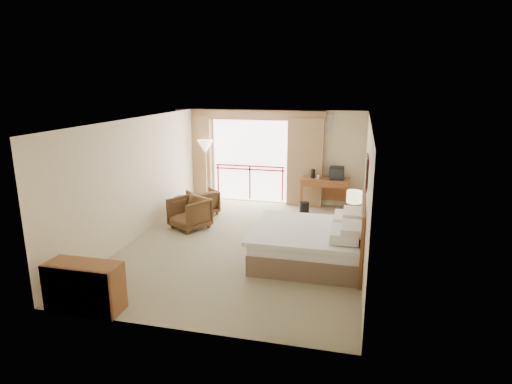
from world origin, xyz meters
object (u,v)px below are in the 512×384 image
(dresser, at_px, (84,287))
(armchair_far, at_px, (203,213))
(wastebasket, at_px, (304,208))
(floor_lamp, at_px, (205,149))
(table_lamp, at_px, (354,197))
(side_table, at_px, (185,204))
(desk, at_px, (325,185))
(tv, at_px, (337,173))
(nightstand, at_px, (352,229))
(bed, at_px, (311,243))
(armchair_near, at_px, (190,228))

(dresser, bearing_deg, armchair_far, 86.38)
(wastebasket, height_order, armchair_far, armchair_far)
(floor_lamp, height_order, dresser, floor_lamp)
(table_lamp, bearing_deg, side_table, 173.58)
(desk, height_order, armchair_far, desk)
(tv, distance_m, armchair_far, 3.80)
(nightstand, distance_m, armchair_far, 4.14)
(bed, xyz_separation_m, table_lamp, (0.77, 1.38, 0.62))
(side_table, distance_m, dresser, 4.58)
(armchair_far, xyz_separation_m, side_table, (-0.25, -0.63, 0.41))
(armchair_far, bearing_deg, bed, 96.66)
(wastebasket, bearing_deg, nightstand, -53.59)
(table_lamp, relative_size, desk, 0.43)
(armchair_near, bearing_deg, floor_lamp, 130.06)
(wastebasket, relative_size, armchair_far, 0.45)
(wastebasket, distance_m, armchair_near, 3.14)
(desk, distance_m, wastebasket, 0.96)
(nightstand, height_order, side_table, side_table)
(table_lamp, xyz_separation_m, armchair_far, (-3.97, 1.11, -1.00))
(side_table, relative_size, floor_lamp, 0.33)
(armchair_far, xyz_separation_m, floor_lamp, (-0.32, 1.15, 1.58))
(nightstand, bearing_deg, floor_lamp, 147.99)
(wastebasket, bearing_deg, desk, 52.72)
(table_lamp, distance_m, side_table, 4.28)
(tv, bearing_deg, armchair_near, -156.62)
(nightstand, xyz_separation_m, desk, (-0.81, 2.41, 0.40))
(tv, relative_size, side_table, 0.65)
(desk, height_order, side_table, desk)
(armchair_far, distance_m, side_table, 0.79)
(nightstand, height_order, tv, tv)
(side_table, xyz_separation_m, floor_lamp, (-0.07, 1.78, 1.17))
(armchair_near, bearing_deg, tv, 65.51)
(desk, bearing_deg, floor_lamp, -174.33)
(table_lamp, xyz_separation_m, side_table, (-4.21, 0.47, -0.59))
(table_lamp, xyz_separation_m, wastebasket, (-1.30, 1.72, -0.84))
(nightstand, height_order, armchair_near, nightstand)
(armchair_far, bearing_deg, floor_lamp, -120.02)
(tv, relative_size, wastebasket, 1.21)
(wastebasket, distance_m, floor_lamp, 3.34)
(bed, height_order, desk, bed)
(desk, distance_m, floor_lamp, 3.59)
(tv, bearing_deg, bed, -106.29)
(armchair_far, relative_size, side_table, 1.20)
(tv, xyz_separation_m, side_table, (-3.70, -1.83, -0.63))
(dresser, bearing_deg, desk, 60.36)
(nightstand, distance_m, dresser, 5.67)
(desk, xyz_separation_m, wastebasket, (-0.49, -0.64, -0.52))
(nightstand, distance_m, floor_lamp, 5.03)
(side_table, distance_m, floor_lamp, 2.13)
(bed, distance_m, desk, 3.76)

